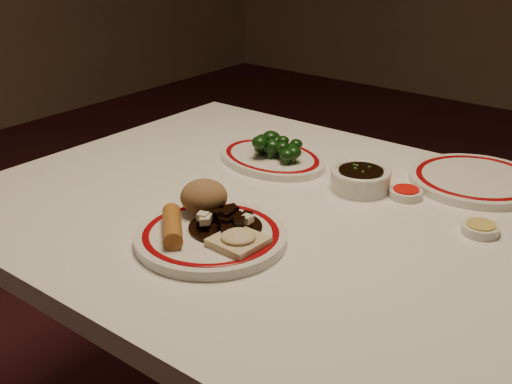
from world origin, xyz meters
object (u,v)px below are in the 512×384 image
object	(u,v)px
broccoli_pile	(275,144)
broccoli_plate	(272,158)
main_plate	(211,237)
soy_bowl	(360,180)
stirfry_heap	(226,222)
dining_table	(293,254)
fried_wonton	(238,240)
spring_roll	(172,226)
rice_mound	(204,197)

from	to	relation	value
broccoli_pile	broccoli_plate	bearing A→B (deg)	-133.83
main_plate	soy_bowl	xyz separation A→B (m)	(0.08, 0.35, 0.01)
soy_bowl	stirfry_heap	bearing A→B (deg)	-103.21
dining_table	main_plate	size ratio (longest dim) A/B	4.14
dining_table	stirfry_heap	bearing A→B (deg)	-100.57
broccoli_pile	stirfry_heap	bearing A→B (deg)	-65.89
dining_table	soy_bowl	xyz separation A→B (m)	(0.05, 0.16, 0.11)
broccoli_plate	broccoli_pile	world-z (taller)	broccoli_pile
broccoli_plate	soy_bowl	xyz separation A→B (m)	(0.23, -0.01, 0.01)
main_plate	broccoli_plate	distance (m)	0.38
fried_wonton	stirfry_heap	xyz separation A→B (m)	(-0.05, 0.03, 0.00)
spring_roll	fried_wonton	size ratio (longest dim) A/B	1.41
dining_table	fried_wonton	world-z (taller)	fried_wonton
main_plate	soy_bowl	world-z (taller)	soy_bowl
dining_table	spring_roll	xyz separation A→B (m)	(-0.08, -0.23, 0.13)
broccoli_plate	dining_table	bearing A→B (deg)	-43.24
fried_wonton	soy_bowl	bearing A→B (deg)	86.67
fried_wonton	soy_bowl	xyz separation A→B (m)	(0.02, 0.35, -0.01)
spring_roll	broccoli_pile	world-z (taller)	broccoli_pile
spring_roll	broccoli_plate	bearing A→B (deg)	57.08
dining_table	broccoli_plate	size ratio (longest dim) A/B	4.07
dining_table	fried_wonton	xyz separation A→B (m)	(0.02, -0.19, 0.12)
main_plate	broccoli_pile	distance (m)	0.39
main_plate	rice_mound	size ratio (longest dim) A/B	3.48
fried_wonton	broccoli_plate	world-z (taller)	fried_wonton
rice_mound	soy_bowl	distance (m)	0.33
rice_mound	stirfry_heap	distance (m)	0.08
spring_roll	broccoli_pile	xyz separation A→B (m)	(-0.09, 0.40, 0.01)
dining_table	stirfry_heap	world-z (taller)	stirfry_heap
fried_wonton	broccoli_plate	bearing A→B (deg)	119.80
broccoli_plate	soy_bowl	world-z (taller)	soy_bowl
rice_mound	fried_wonton	world-z (taller)	rice_mound
spring_roll	fried_wonton	xyz separation A→B (m)	(0.11, 0.04, -0.01)
soy_bowl	rice_mound	bearing A→B (deg)	-116.19
main_plate	soy_bowl	size ratio (longest dim) A/B	2.47
fried_wonton	dining_table	bearing A→B (deg)	97.43
spring_roll	fried_wonton	distance (m)	0.12
fried_wonton	broccoli_pile	size ratio (longest dim) A/B	0.63
main_plate	dining_table	bearing A→B (deg)	78.40
dining_table	stirfry_heap	distance (m)	0.20
stirfry_heap	broccoli_plate	size ratio (longest dim) A/B	0.42
broccoli_pile	soy_bowl	distance (m)	0.22
main_plate	broccoli_pile	size ratio (longest dim) A/B	2.23
dining_table	fried_wonton	size ratio (longest dim) A/B	14.77
main_plate	fried_wonton	distance (m)	0.07
rice_mound	broccoli_pile	distance (m)	0.32
main_plate	broccoli_plate	xyz separation A→B (m)	(-0.14, 0.36, -0.00)
spring_roll	broccoli_plate	xyz separation A→B (m)	(-0.10, 0.40, -0.02)
spring_roll	fried_wonton	world-z (taller)	spring_roll
spring_roll	soy_bowl	bearing A→B (deg)	24.96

